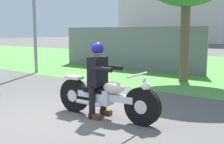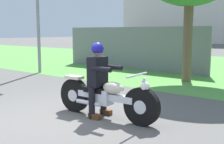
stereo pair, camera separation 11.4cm
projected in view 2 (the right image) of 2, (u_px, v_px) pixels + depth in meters
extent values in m
plane|color=#565451|center=(49.00, 120.00, 5.30)|extent=(120.00, 120.00, 0.00)
cube|color=#549342|center=(219.00, 68.00, 12.64)|extent=(60.00, 12.00, 0.01)
cylinder|color=black|center=(142.00, 107.00, 4.92)|extent=(0.68, 0.16, 0.67)
cylinder|color=silver|center=(142.00, 107.00, 4.92)|extent=(0.24, 0.15, 0.24)
cylinder|color=black|center=(75.00, 95.00, 5.81)|extent=(0.68, 0.16, 0.67)
cylinder|color=silver|center=(75.00, 95.00, 5.81)|extent=(0.24, 0.15, 0.24)
cube|color=silver|center=(105.00, 96.00, 5.35)|extent=(1.25, 0.21, 0.12)
cube|color=silver|center=(103.00, 97.00, 5.38)|extent=(0.33, 0.26, 0.28)
ellipsoid|color=beige|center=(113.00, 88.00, 5.22)|extent=(0.45, 0.26, 0.22)
cube|color=black|center=(96.00, 90.00, 5.46)|extent=(0.45, 0.26, 0.10)
cube|color=beige|center=(74.00, 77.00, 5.76)|extent=(0.37, 0.22, 0.06)
cylinder|color=silver|center=(139.00, 92.00, 4.91)|extent=(0.25, 0.06, 0.53)
cylinder|color=silver|center=(137.00, 75.00, 4.90)|extent=(0.07, 0.66, 0.04)
sphere|color=white|center=(145.00, 86.00, 4.83)|extent=(0.16, 0.16, 0.16)
cylinder|color=silver|center=(88.00, 103.00, 5.43)|extent=(0.55, 0.11, 0.08)
cylinder|color=black|center=(103.00, 99.00, 5.62)|extent=(0.12, 0.12, 0.59)
cube|color=#593319|center=(106.00, 112.00, 5.62)|extent=(0.24, 0.11, 0.10)
cylinder|color=black|center=(92.00, 103.00, 5.33)|extent=(0.12, 0.12, 0.59)
cube|color=#593319|center=(94.00, 116.00, 5.33)|extent=(0.24, 0.11, 0.10)
cube|color=black|center=(98.00, 72.00, 5.39)|extent=(0.24, 0.39, 0.56)
cylinder|color=black|center=(112.00, 67.00, 5.39)|extent=(0.42, 0.11, 0.09)
cylinder|color=black|center=(101.00, 69.00, 5.12)|extent=(0.42, 0.11, 0.09)
sphere|color=#D8A884|center=(97.00, 50.00, 5.33)|extent=(0.20, 0.20, 0.20)
sphere|color=navy|center=(97.00, 49.00, 5.33)|extent=(0.24, 0.24, 0.24)
cylinder|color=brown|center=(188.00, 42.00, 9.16)|extent=(0.30, 0.30, 2.55)
cylinder|color=gray|center=(38.00, 4.00, 11.01)|extent=(0.12, 0.12, 5.29)
cube|color=slate|center=(130.00, 48.00, 12.34)|extent=(7.00, 0.06, 1.80)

